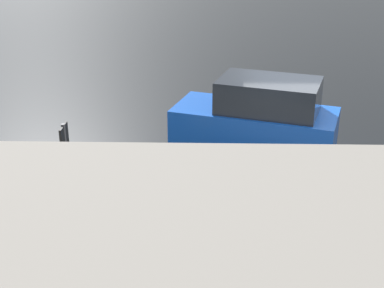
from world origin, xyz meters
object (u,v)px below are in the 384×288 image
(pedestrian, at_px, (81,181))
(sign_post, at_px, (67,168))
(moving_hatchback, at_px, (258,120))
(fire_hydrant, at_px, (137,191))

(pedestrian, xyz_separation_m, sign_post, (-0.11, 1.29, 0.90))
(sign_post, bearing_deg, pedestrian, -85.28)
(moving_hatchback, relative_size, fire_hydrant, 5.28)
(pedestrian, bearing_deg, sign_post, 94.72)
(fire_hydrant, distance_m, sign_post, 2.09)
(moving_hatchback, distance_m, pedestrian, 4.63)
(fire_hydrant, height_order, sign_post, sign_post)
(fire_hydrant, xyz_separation_m, sign_post, (1.00, 1.41, 1.18))
(pedestrian, height_order, sign_post, sign_post)
(sign_post, bearing_deg, fire_hydrant, -125.37)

